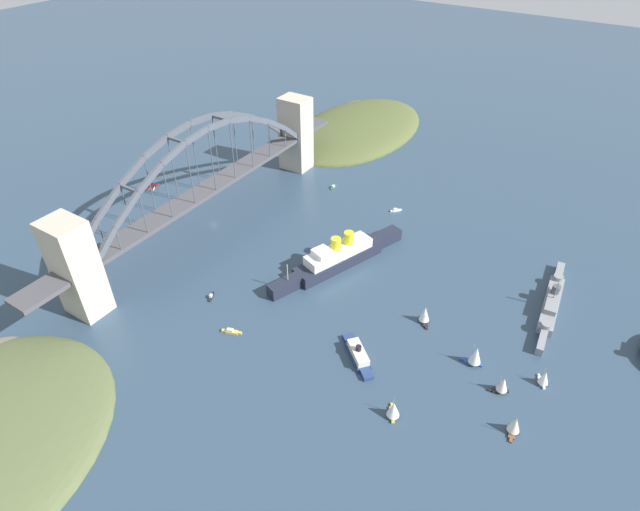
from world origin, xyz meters
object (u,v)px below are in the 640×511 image
at_px(small_boat_6, 425,314).
at_px(small_boat_9, 476,355).
at_px(harbor_ferry_steamer, 358,354).
at_px(small_boat_4, 544,378).
at_px(small_boat_3, 515,425).
at_px(small_boat_7, 503,385).
at_px(ocean_liner, 339,257).
at_px(small_boat_2, 393,409).
at_px(small_boat_1, 396,210).
at_px(small_boat_8, 333,187).
at_px(seaplane_taxiing_near_bridge, 151,187).
at_px(naval_cruiser, 552,303).
at_px(seaplane_second_in_formation, 171,212).
at_px(small_boat_0, 231,331).
at_px(small_boat_5, 211,296).
at_px(harbor_arch_bridge, 208,186).

height_order(small_boat_6, small_boat_9, small_boat_9).
height_order(harbor_ferry_steamer, small_boat_4, small_boat_4).
relative_size(small_boat_3, small_boat_7, 1.01).
relative_size(ocean_liner, small_boat_2, 8.91).
distance_m(small_boat_1, small_boat_8, 50.85).
xyz_separation_m(seaplane_taxiing_near_bridge, small_boat_2, (77.50, 226.31, 2.91)).
relative_size(small_boat_1, small_boat_4, 0.72).
bearing_deg(seaplane_taxiing_near_bridge, small_boat_4, 84.34).
xyz_separation_m(naval_cruiser, seaplane_second_in_formation, (42.60, -228.96, -1.02)).
bearing_deg(small_boat_8, seaplane_taxiing_near_bridge, -56.70).
relative_size(small_boat_0, small_boat_9, 0.83).
xyz_separation_m(small_boat_0, small_boat_6, (-57.69, 75.81, 4.05)).
bearing_deg(small_boat_9, small_boat_6, -113.30).
distance_m(ocean_liner, small_boat_8, 88.00).
distance_m(small_boat_2, small_boat_7, 49.83).
relative_size(small_boat_2, small_boat_3, 1.03).
bearing_deg(small_boat_2, seaplane_taxiing_near_bridge, -108.90).
bearing_deg(harbor_ferry_steamer, small_boat_2, 54.08).
distance_m(small_boat_2, small_boat_5, 113.92).
xyz_separation_m(harbor_arch_bridge, seaplane_second_in_formation, (6.56, -30.58, -25.89)).
xyz_separation_m(small_boat_5, small_boat_8, (-133.40, -6.21, -0.01)).
xyz_separation_m(small_boat_1, small_boat_9, (98.52, 87.12, 4.74)).
xyz_separation_m(harbor_ferry_steamer, small_boat_7, (-16.55, 61.48, 2.12)).
xyz_separation_m(small_boat_3, small_boat_7, (-17.20, -9.95, -0.06)).
bearing_deg(small_boat_9, small_boat_2, -22.39).
bearing_deg(small_boat_7, small_boat_5, -81.43).
xyz_separation_m(harbor_arch_bridge, small_boat_8, (-80.50, 40.03, -27.08)).
relative_size(harbor_ferry_steamer, small_boat_9, 2.05).
height_order(harbor_arch_bridge, seaplane_taxiing_near_bridge, harbor_arch_bridge).
relative_size(seaplane_second_in_formation, small_boat_0, 0.92).
relative_size(naval_cruiser, small_boat_1, 11.43).
height_order(small_boat_7, small_boat_9, small_boat_9).
xyz_separation_m(small_boat_2, small_boat_8, (-147.91, -119.14, -3.91)).
height_order(harbor_arch_bridge, small_boat_2, harbor_arch_bridge).
bearing_deg(harbor_ferry_steamer, small_boat_1, -161.76).
relative_size(small_boat_6, small_boat_9, 0.88).
height_order(small_boat_0, small_boat_6, small_boat_6).
bearing_deg(small_boat_2, small_boat_9, 157.61).
relative_size(ocean_liner, small_boat_1, 13.88).
xyz_separation_m(small_boat_3, small_boat_6, (-38.88, -55.25, 0.41)).
bearing_deg(small_boat_7, small_boat_0, -73.44).
height_order(small_boat_3, small_boat_9, small_boat_9).
bearing_deg(small_boat_1, small_boat_3, 42.05).
height_order(harbor_ferry_steamer, small_boat_5, harbor_ferry_steamer).
distance_m(small_boat_5, small_boat_6, 110.55).
distance_m(seaplane_taxiing_near_bridge, small_boat_8, 128.23).
xyz_separation_m(harbor_arch_bridge, seaplane_taxiing_near_bridge, (-10.09, -67.14, -26.08)).
xyz_separation_m(ocean_liner, small_boat_6, (16.34, 59.20, -0.97)).
bearing_deg(small_boat_2, seaplane_second_in_formation, -107.78).
bearing_deg(small_boat_5, small_boat_3, 91.79).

